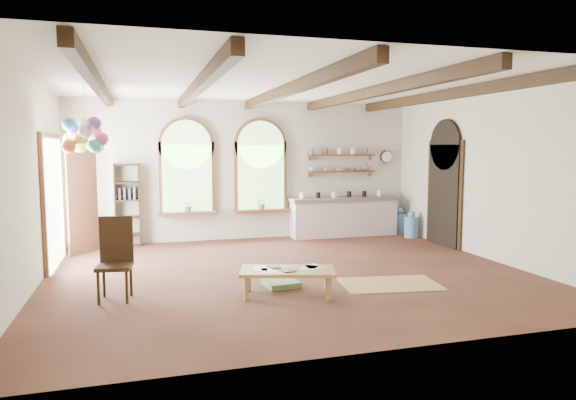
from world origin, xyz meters
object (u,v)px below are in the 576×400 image
object	(u,v)px
coffee_table	(288,272)
side_chair	(115,276)
kitchen_counter	(343,216)
balloon_cluster	(86,136)

from	to	relation	value
coffee_table	side_chair	world-z (taller)	side_chair
kitchen_counter	balloon_cluster	xyz separation A→B (m)	(-5.57, -2.24, 1.86)
coffee_table	side_chair	distance (m)	2.44
kitchen_counter	side_chair	world-z (taller)	side_chair
side_chair	balloon_cluster	world-z (taller)	balloon_cluster
coffee_table	balloon_cluster	distance (m)	4.14
kitchen_counter	side_chair	xyz separation A→B (m)	(-5.10, -3.98, -0.14)
side_chair	coffee_table	bearing A→B (deg)	-11.26
coffee_table	side_chair	size ratio (longest dim) A/B	1.26
side_chair	balloon_cluster	bearing A→B (deg)	105.34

